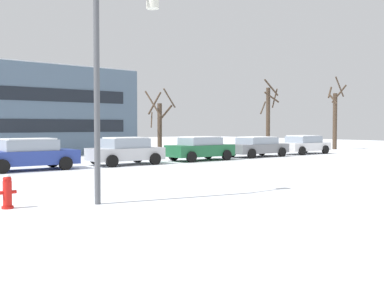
{
  "coord_description": "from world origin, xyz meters",
  "views": [
    {
      "loc": [
        -2.51,
        -13.33,
        2.1
      ],
      "look_at": [
        12.0,
        4.94,
        1.18
      ],
      "focal_mm": 42.47,
      "sensor_mm": 36.0,
      "label": 1
    }
  ],
  "objects_px": {
    "parked_car_blue": "(29,154)",
    "parked_car_silver": "(126,151)",
    "street_lamp": "(109,69)",
    "parked_car_white": "(304,144)",
    "parked_car_green": "(200,148)",
    "parked_car_gray": "(257,146)",
    "fire_hydrant": "(7,191)"
  },
  "relations": [
    {
      "from": "parked_car_blue",
      "to": "parked_car_silver",
      "type": "height_order",
      "value": "parked_car_blue"
    },
    {
      "from": "street_lamp",
      "to": "parked_car_white",
      "type": "relative_size",
      "value": 1.4
    },
    {
      "from": "parked_car_green",
      "to": "parked_car_gray",
      "type": "bearing_deg",
      "value": 1.58
    },
    {
      "from": "parked_car_silver",
      "to": "parked_car_green",
      "type": "bearing_deg",
      "value": -1.43
    },
    {
      "from": "street_lamp",
      "to": "parked_car_gray",
      "type": "bearing_deg",
      "value": 31.77
    },
    {
      "from": "parked_car_white",
      "to": "street_lamp",
      "type": "bearing_deg",
      "value": -154.48
    },
    {
      "from": "parked_car_blue",
      "to": "parked_car_green",
      "type": "relative_size",
      "value": 1.07
    },
    {
      "from": "fire_hydrant",
      "to": "parked_car_blue",
      "type": "bearing_deg",
      "value": 68.44
    },
    {
      "from": "parked_car_green",
      "to": "parked_car_white",
      "type": "xyz_separation_m",
      "value": [
        10.31,
        0.21,
        -0.03
      ]
    },
    {
      "from": "street_lamp",
      "to": "parked_car_gray",
      "type": "distance_m",
      "value": 20.03
    },
    {
      "from": "fire_hydrant",
      "to": "street_lamp",
      "type": "relative_size",
      "value": 0.15
    },
    {
      "from": "parked_car_blue",
      "to": "parked_car_silver",
      "type": "xyz_separation_m",
      "value": [
        5.15,
        -0.16,
        -0.01
      ]
    },
    {
      "from": "parked_car_gray",
      "to": "parked_car_white",
      "type": "distance_m",
      "value": 5.16
    },
    {
      "from": "fire_hydrant",
      "to": "parked_car_green",
      "type": "bearing_deg",
      "value": 33.74
    },
    {
      "from": "parked_car_silver",
      "to": "parked_car_green",
      "type": "distance_m",
      "value": 5.16
    },
    {
      "from": "parked_car_white",
      "to": "parked_car_blue",
      "type": "bearing_deg",
      "value": 179.79
    },
    {
      "from": "parked_car_silver",
      "to": "parked_car_gray",
      "type": "height_order",
      "value": "parked_car_silver"
    },
    {
      "from": "street_lamp",
      "to": "parked_car_green",
      "type": "relative_size",
      "value": 1.41
    },
    {
      "from": "parked_car_silver",
      "to": "parked_car_green",
      "type": "height_order",
      "value": "parked_car_silver"
    },
    {
      "from": "parked_car_silver",
      "to": "parked_car_white",
      "type": "distance_m",
      "value": 15.46
    },
    {
      "from": "street_lamp",
      "to": "parked_car_white",
      "type": "height_order",
      "value": "street_lamp"
    },
    {
      "from": "street_lamp",
      "to": "parked_car_gray",
      "type": "xyz_separation_m",
      "value": [
        16.85,
        10.44,
        -2.92
      ]
    },
    {
      "from": "parked_car_blue",
      "to": "street_lamp",
      "type": "bearing_deg",
      "value": -97.46
    },
    {
      "from": "street_lamp",
      "to": "parked_car_silver",
      "type": "height_order",
      "value": "street_lamp"
    },
    {
      "from": "fire_hydrant",
      "to": "parked_car_gray",
      "type": "distance_m",
      "value": 21.57
    },
    {
      "from": "fire_hydrant",
      "to": "parked_car_green",
      "type": "relative_size",
      "value": 0.21
    },
    {
      "from": "street_lamp",
      "to": "parked_car_gray",
      "type": "relative_size",
      "value": 1.32
    },
    {
      "from": "parked_car_gray",
      "to": "parked_car_white",
      "type": "xyz_separation_m",
      "value": [
        5.15,
        0.07,
        0.01
      ]
    },
    {
      "from": "parked_car_green",
      "to": "parked_car_gray",
      "type": "xyz_separation_m",
      "value": [
        5.15,
        0.14,
        -0.03
      ]
    },
    {
      "from": "street_lamp",
      "to": "parked_car_blue",
      "type": "relative_size",
      "value": 1.32
    },
    {
      "from": "street_lamp",
      "to": "parked_car_green",
      "type": "height_order",
      "value": "street_lamp"
    },
    {
      "from": "parked_car_blue",
      "to": "fire_hydrant",
      "type": "bearing_deg",
      "value": -111.56
    }
  ]
}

